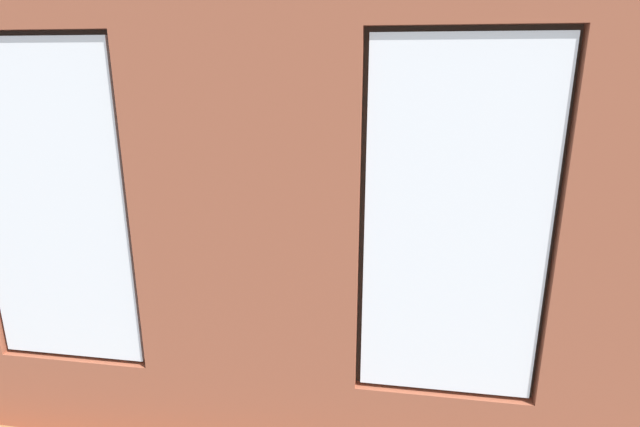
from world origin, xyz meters
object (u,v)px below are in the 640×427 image
Objects in this scene: potted_plant_by_left_couch at (498,217)px; potted_plant_beside_window_right at (103,285)px; remote_black at (328,234)px; coffee_table at (343,242)px; potted_plant_corner_near_left at (531,194)px; couch_left at (559,264)px; potted_plant_between_couches at (473,305)px; papasan_chair at (305,202)px; candle_jar at (378,232)px; table_plant_small at (343,228)px; potted_plant_foreground_right at (175,184)px; potted_plant_mid_room_small at (401,222)px; tv_flatscreen at (96,191)px; couch_by_window at (288,351)px; potted_plant_near_tv at (93,238)px; remote_gray at (305,238)px; media_console at (102,236)px; cup_ceramic at (351,237)px.

potted_plant_by_left_couch is 5.19m from potted_plant_beside_window_right.
remote_black is 2.51m from potted_plant_by_left_couch.
potted_plant_corner_near_left reaches higher than coffee_table.
couch_left is 2.50m from potted_plant_between_couches.
coffee_table is at bearing 115.62° from papasan_chair.
table_plant_small is at bearing 16.68° from candle_jar.
potted_plant_foreground_right is at bearing -71.96° from potted_plant_beside_window_right.
papasan_chair is 1.53× the size of potted_plant_mid_room_small.
couch_left is 12.01× the size of remote_black.
remote_black is at bearing 178.38° from tv_flatscreen.
couch_by_window is at bearing -175.84° from potted_plant_beside_window_right.
potted_plant_near_tv reaches higher than papasan_chair.
papasan_chair is at bearing -129.44° from potted_plant_near_tv.
potted_plant_beside_window_right is 1.20× the size of potted_plant_corner_near_left.
couch_by_window is 4.05m from tv_flatscreen.
couch_by_window reaches higher than potted_plant_by_left_couch.
table_plant_small is at bearing -81.20° from remote_black.
tv_flatscreen reaches higher than potted_plant_mid_room_small.
potted_plant_corner_near_left is (-0.55, -0.62, 0.20)m from potted_plant_by_left_couch.
remote_gray is at bearing -162.92° from potted_plant_near_tv.
media_console is at bearing 122.44° from remote_black.
papasan_chair is 2.80m from potted_plant_by_left_couch.
potted_plant_by_left_couch is (-1.34, -0.54, -0.04)m from potted_plant_mid_room_small.
couch_left is 3.64m from papasan_chair.
table_plant_small reaches higher than remote_gray.
table_plant_small is 0.47m from remote_gray.
remote_black is (0.19, -0.09, -0.11)m from table_plant_small.
potted_plant_corner_near_left is (-5.30, -2.69, 0.04)m from potted_plant_near_tv.
potted_plant_foreground_right is (2.51, -1.94, 0.13)m from remote_gray.
remote_black is at bearing -25.21° from table_plant_small.
coffee_table is 1.00m from potted_plant_mid_room_small.
potted_plant_foreground_right is at bearing -113.71° from couch_left.
couch_by_window is at bearing 58.91° from potted_plant_by_left_couch.
coffee_table is at bearing -163.54° from potted_plant_near_tv.
table_plant_small is 3.48m from potted_plant_foreground_right.
coffee_table is at bearing -153.43° from table_plant_small.
potted_plant_beside_window_right is at bearing 78.73° from papasan_chair.
cup_ceramic is 0.08× the size of potted_plant_beside_window_right.
potted_plant_by_left_couch is at bearing 173.46° from papasan_chair.
candle_jar is at bearing -163.32° from coffee_table.
cup_ceramic is 0.38m from candle_jar.
couch_by_window is at bearing 98.70° from papasan_chair.
cup_ceramic is at bearing 38.95° from potted_plant_corner_near_left.
potted_plant_near_tv is 2.65m from potted_plant_foreground_right.
coffee_table is at bearing 16.68° from candle_jar.
tv_flatscreen is 0.81× the size of potted_plant_between_couches.
potted_plant_by_left_couch is (-4.98, 0.56, -0.17)m from potted_plant_foreground_right.
tv_flatscreen is 0.97× the size of potted_plant_foreground_right.
tv_flatscreen reaches higher than potted_plant_foreground_right.
couch_left reaches higher than candle_jar.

